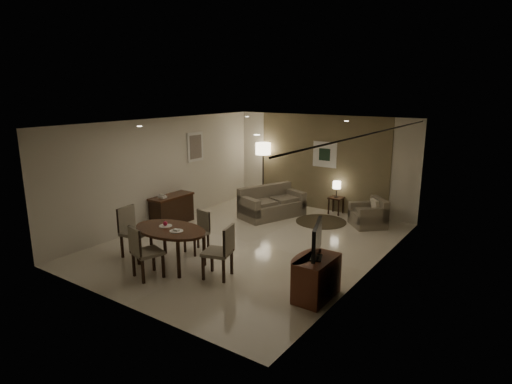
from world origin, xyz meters
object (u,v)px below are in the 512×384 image
Objects in this scene: side_table at (336,205)px; chair_left at (136,232)px; chair_near at (148,252)px; chair_far at (196,232)px; tv_cabinet at (317,278)px; sofa at (272,202)px; chair_right at (217,252)px; console_desk at (172,210)px; armchair at (368,213)px; floor_lamp at (263,172)px; dining_table at (171,247)px.

chair_left is at bearing -112.02° from side_table.
chair_near is 1.44m from chair_far.
sofa is at bearing 131.62° from tv_cabinet.
sofa is (0.79, 3.99, -0.11)m from chair_left.
chair_right reaches higher than chair_far.
chair_near is 1.28m from chair_right.
console_desk is 5.11m from tv_cabinet.
armchair is at bearing 148.24° from chair_right.
floor_lamp is (-0.31, 5.19, 0.39)m from chair_left.
chair_right is 1.25× the size of armchair.
chair_far is 1.10× the size of armchair.
chair_near is 5.69m from armchair.
chair_left reaches higher than dining_table.
floor_lamp reaches higher than dining_table.
chair_left is (-0.93, -0.08, 0.14)m from dining_table.
tv_cabinet is at bearing -118.01° from sofa.
floor_lamp reaches higher than chair_right.
chair_far is (1.85, -1.11, 0.07)m from console_desk.
side_table is 0.26× the size of floor_lamp.
chair_far reaches higher than side_table.
chair_right is at bearing -93.97° from chair_left.
dining_table is at bearing -44.87° from console_desk.
floor_lamp reaches higher than chair_far.
tv_cabinet reaches higher than side_table.
sofa is 0.95× the size of floor_lamp.
tv_cabinet is 0.52× the size of sofa.
side_table is (0.07, 5.06, -0.26)m from chair_right.
chair_right reaches higher than tv_cabinet.
chair_far is at bearing -75.60° from armchair.
chair_far is 4.51m from floor_lamp.
chair_far is 1.85× the size of side_table.
console_desk is 5.00m from armchair.
chair_left is (-0.88, -0.87, 0.08)m from chair_far.
side_table is (3.09, 3.25, -0.14)m from console_desk.
chair_far is (-0.11, 1.43, -0.06)m from chair_near.
console_desk is at bearing 159.07° from sofa.
dining_table is (1.91, -1.90, 0.00)m from console_desk.
chair_right is at bearing -141.52° from sofa.
chair_right reaches higher than sofa.
chair_near is at bearing -128.13° from chair_left.
chair_left is 5.22m from floor_lamp.
chair_right is 2.11× the size of side_table.
sofa reaches higher than dining_table.
chair_near reaches higher than sofa.
chair_near is 1.24× the size of armchair.
chair_left reaches higher than armchair.
chair_left is 0.57× the size of floor_lamp.
tv_cabinet is 3.95m from chair_left.
console_desk is at bearing -35.84° from chair_near.
chair_left is at bearing -175.32° from dining_table.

